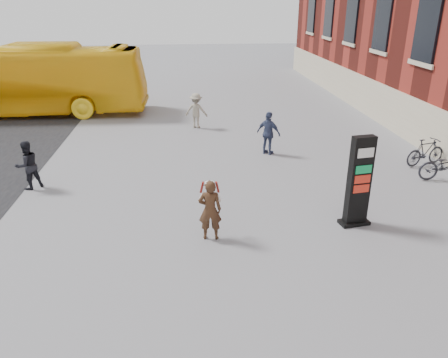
{
  "coord_description": "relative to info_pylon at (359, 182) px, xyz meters",
  "views": [
    {
      "loc": [
        0.09,
        -8.87,
        5.58
      ],
      "look_at": [
        1.06,
        1.66,
        1.17
      ],
      "focal_mm": 35.0,
      "sensor_mm": 36.0,
      "label": 1
    }
  ],
  "objects": [
    {
      "name": "pedestrian_b",
      "position": [
        -3.86,
        9.74,
        -0.42
      ],
      "size": [
        1.15,
        0.86,
        1.59
      ],
      "primitive_type": "imported",
      "rotation": [
        0.0,
        0.0,
        2.86
      ],
      "color": "gray",
      "rests_on": "ground"
    },
    {
      "name": "pedestrian_c",
      "position": [
        -1.25,
        5.77,
        -0.39
      ],
      "size": [
        1.01,
        0.92,
        1.65
      ],
      "primitive_type": "imported",
      "rotation": [
        0.0,
        0.0,
        2.46
      ],
      "color": "#374162",
      "rests_on": "ground"
    },
    {
      "name": "info_pylon",
      "position": [
        0.0,
        0.0,
        0.0
      ],
      "size": [
        0.83,
        0.51,
        2.44
      ],
      "rotation": [
        0.0,
        0.0,
        0.16
      ],
      "color": "black",
      "rests_on": "ground"
    },
    {
      "name": "pedestrian_a",
      "position": [
        -9.3,
        3.22,
        -0.44
      ],
      "size": [
        0.95,
        0.94,
        1.55
      ],
      "primitive_type": "imported",
      "rotation": [
        0.0,
        0.0,
        3.87
      ],
      "color": "black",
      "rests_on": "ground"
    },
    {
      "name": "ground",
      "position": [
        -4.48,
        -1.05,
        -1.22
      ],
      "size": [
        100.0,
        100.0,
        0.0
      ],
      "primitive_type": "plane",
      "color": "#9E9EA3"
    },
    {
      "name": "bike_7",
      "position": [
        4.12,
        4.07,
        -0.72
      ],
      "size": [
        1.71,
        0.9,
        0.99
      ],
      "primitive_type": "imported",
      "rotation": [
        0.0,
        0.0,
        1.85
      ],
      "color": "#24252C",
      "rests_on": "ground"
    },
    {
      "name": "bike_6",
      "position": [
        4.12,
        2.69,
        -0.72
      ],
      "size": [
        1.93,
        0.75,
        1.0
      ],
      "primitive_type": "imported",
      "rotation": [
        0.0,
        0.0,
        1.52
      ],
      "color": "#24252C",
      "rests_on": "ground"
    },
    {
      "name": "woman",
      "position": [
        -3.86,
        -0.38,
        -0.41
      ],
      "size": [
        0.61,
        0.56,
        1.57
      ],
      "rotation": [
        0.0,
        0.0,
        3.08
      ],
      "color": "#331E13",
      "rests_on": "ground"
    },
    {
      "name": "bus",
      "position": [
        -12.64,
        13.15,
        0.53
      ],
      "size": [
        12.6,
        3.28,
        3.49
      ],
      "primitive_type": "imported",
      "rotation": [
        0.0,
        0.0,
        1.54
      ],
      "color": "yellow",
      "rests_on": "road"
    }
  ]
}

